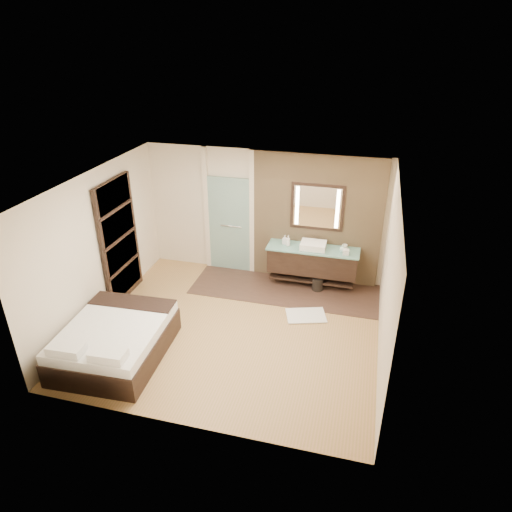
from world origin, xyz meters
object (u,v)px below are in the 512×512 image
(vanity, at_px, (312,260))
(waste_bin, at_px, (318,284))
(bed, at_px, (115,341))
(mirror_unit, at_px, (317,207))

(vanity, height_order, waste_bin, vanity)
(bed, height_order, waste_bin, bed)
(mirror_unit, height_order, bed, mirror_unit)
(mirror_unit, bearing_deg, bed, -129.68)
(mirror_unit, distance_m, bed, 4.51)
(mirror_unit, bearing_deg, vanity, -90.00)
(waste_bin, bearing_deg, bed, -134.99)
(vanity, distance_m, bed, 4.13)
(bed, bearing_deg, waste_bin, 42.33)
(vanity, bearing_deg, waste_bin, -47.78)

